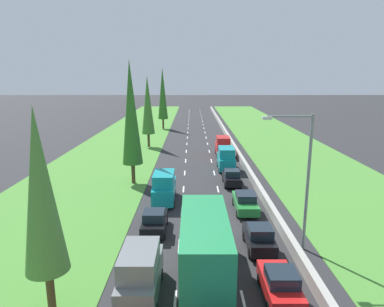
# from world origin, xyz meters

# --- Properties ---
(ground_plane) EXTENTS (300.00, 300.00, 0.00)m
(ground_plane) POSITION_xyz_m (0.00, 60.00, 0.00)
(ground_plane) COLOR #28282B
(ground_plane) RESTS_ON ground
(grass_verge_left) EXTENTS (14.00, 140.00, 0.04)m
(grass_verge_left) POSITION_xyz_m (-12.65, 60.00, 0.02)
(grass_verge_left) COLOR #478433
(grass_verge_left) RESTS_ON ground
(grass_verge_right) EXTENTS (14.00, 140.00, 0.04)m
(grass_verge_right) POSITION_xyz_m (14.35, 60.00, 0.02)
(grass_verge_right) COLOR #478433
(grass_verge_right) RESTS_ON ground
(median_barrier) EXTENTS (0.44, 120.00, 0.85)m
(median_barrier) POSITION_xyz_m (5.70, 60.00, 0.42)
(median_barrier) COLOR #9E9B93
(median_barrier) RESTS_ON ground
(lane_markings) EXTENTS (3.64, 116.00, 0.01)m
(lane_markings) POSITION_xyz_m (0.00, 60.00, 0.01)
(lane_markings) COLOR white
(lane_markings) RESTS_ON ground
(red_hatchback_right_lane) EXTENTS (1.74, 3.90, 1.72)m
(red_hatchback_right_lane) POSITION_xyz_m (3.63, 15.31, 0.84)
(red_hatchback_right_lane) COLOR red
(red_hatchback_right_lane) RESTS_ON ground
(black_hatchback_right_lane) EXTENTS (1.74, 3.90, 1.72)m
(black_hatchback_right_lane) POSITION_xyz_m (3.55, 20.56, 0.84)
(black_hatchback_right_lane) COLOR black
(black_hatchback_right_lane) RESTS_ON ground
(green_sedan_right_lane) EXTENTS (1.82, 4.50, 1.64)m
(green_sedan_right_lane) POSITION_xyz_m (3.64, 27.21, 0.81)
(green_sedan_right_lane) COLOR #237A33
(green_sedan_right_lane) RESTS_ON ground
(black_hatchback_right_lane_fifth) EXTENTS (1.74, 3.90, 1.72)m
(black_hatchback_right_lane_fifth) POSITION_xyz_m (3.30, 34.40, 0.84)
(black_hatchback_right_lane_fifth) COLOR black
(black_hatchback_right_lane_fifth) RESTS_ON ground
(green_box_truck_centre_lane) EXTENTS (2.46, 9.40, 4.18)m
(green_box_truck_centre_lane) POSITION_xyz_m (-0.23, 16.81, 2.18)
(green_box_truck_centre_lane) COLOR black
(green_box_truck_centre_lane) RESTS_ON ground
(teal_van_right_lane) EXTENTS (1.96, 4.90, 2.82)m
(teal_van_right_lane) POSITION_xyz_m (3.27, 40.44, 1.40)
(teal_van_right_lane) COLOR teal
(teal_van_right_lane) RESTS_ON ground
(red_van_right_lane) EXTENTS (1.96, 4.90, 2.82)m
(red_van_right_lane) POSITION_xyz_m (3.53, 48.03, 1.40)
(red_van_right_lane) COLOR red
(red_van_right_lane) RESTS_ON ground
(grey_van_left_lane) EXTENTS (1.96, 4.90, 2.82)m
(grey_van_left_lane) POSITION_xyz_m (-3.53, 15.41, 1.40)
(grey_van_left_lane) COLOR slate
(grey_van_left_lane) RESTS_ON ground
(black_hatchback_left_lane) EXTENTS (1.74, 3.90, 1.72)m
(black_hatchback_left_lane) POSITION_xyz_m (-3.64, 23.14, 0.84)
(black_hatchback_left_lane) COLOR black
(black_hatchback_left_lane) RESTS_ON ground
(teal_van_left_lane) EXTENTS (1.96, 4.90, 2.82)m
(teal_van_left_lane) POSITION_xyz_m (-3.41, 29.39, 1.40)
(teal_van_left_lane) COLOR teal
(teal_van_left_lane) RESTS_ON ground
(poplar_tree_nearest) EXTENTS (2.05, 2.05, 10.08)m
(poplar_tree_nearest) POSITION_xyz_m (-7.77, 14.44, 6.09)
(poplar_tree_nearest) COLOR #4C3823
(poplar_tree_nearest) RESTS_ON ground
(poplar_tree_second) EXTENTS (2.12, 2.12, 12.96)m
(poplar_tree_second) POSITION_xyz_m (-7.16, 35.02, 7.53)
(poplar_tree_second) COLOR #4C3823
(poplar_tree_second) RESTS_ON ground
(poplar_tree_third) EXTENTS (2.08, 2.08, 11.34)m
(poplar_tree_third) POSITION_xyz_m (-7.89, 54.41, 6.72)
(poplar_tree_third) COLOR #4C3823
(poplar_tree_third) RESTS_ON ground
(poplar_tree_fourth) EXTENTS (2.13, 2.13, 13.06)m
(poplar_tree_fourth) POSITION_xyz_m (-7.14, 74.01, 7.58)
(poplar_tree_fourth) COLOR #4C3823
(poplar_tree_fourth) RESTS_ON ground
(street_light_mast) EXTENTS (3.20, 0.28, 9.00)m
(street_light_mast) POSITION_xyz_m (6.16, 20.60, 5.23)
(street_light_mast) COLOR gray
(street_light_mast) RESTS_ON ground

